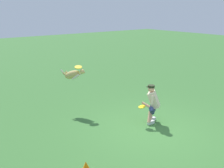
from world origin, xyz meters
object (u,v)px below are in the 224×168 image
frisbee_held (142,107)px  person (152,103)px  frisbee_flying (78,67)px  dog (73,75)px

frisbee_held → person: bearing=163.0°
frisbee_flying → frisbee_held: (-1.03, 2.22, -1.06)m
dog → frisbee_held: 2.77m
dog → frisbee_held: bearing=-3.0°
dog → frisbee_flying: 0.36m
dog → frisbee_flying: frisbee_flying is taller
dog → frisbee_flying: bearing=4.8°
person → dog: 3.01m
dog → person: bearing=2.6°
person → frisbee_held: size_ratio=5.66×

